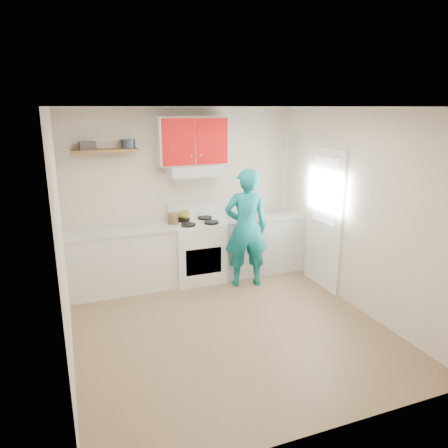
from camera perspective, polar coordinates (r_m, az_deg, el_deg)
name	(u,v)px	position (r m, az deg, el deg)	size (l,w,h in m)	color
floor	(229,327)	(5.34, 0.61, -13.64)	(3.80, 3.80, 0.00)	brown
ceiling	(229,107)	(4.67, 0.71, 15.49)	(3.60, 3.80, 0.04)	white
back_wall	(184,194)	(6.60, -5.41, 4.05)	(3.60, 0.04, 2.60)	beige
front_wall	(323,289)	(3.25, 13.15, -8.46)	(3.60, 0.04, 2.60)	beige
left_wall	(61,242)	(4.53, -21.04, -2.24)	(0.04, 3.80, 2.60)	beige
right_wall	(359,211)	(5.73, 17.65, 1.64)	(0.04, 3.80, 2.60)	beige
door	(325,219)	(6.33, 13.38, 0.64)	(0.05, 0.85, 2.05)	white
door_glass	(325,191)	(6.22, 13.42, 4.40)	(0.01, 0.55, 0.95)	white
counter_left	(122,260)	(6.35, -13.57, -4.75)	(1.52, 0.60, 0.90)	silver
counter_right	(258,244)	(6.93, 4.57, -2.64)	(1.32, 0.60, 0.90)	silver
stove	(197,251)	(6.55, -3.61, -3.63)	(0.76, 0.65, 0.92)	white
range_hood	(194,170)	(6.35, -4.08, 7.25)	(0.76, 0.44, 0.15)	silver
upper_cabinets	(192,141)	(6.36, -4.31, 11.10)	(1.02, 0.33, 0.70)	#B10F0F
shelf	(105,151)	(6.15, -15.72, 9.50)	(0.90, 0.30, 0.04)	brown
books	(87,146)	(6.13, -17.93, 10.00)	(0.21, 0.15, 0.11)	#40383B
tin	(128,144)	(6.19, -12.81, 10.47)	(0.21, 0.21, 0.13)	#333D4C
kettle	(184,215)	(6.56, -5.35, 1.26)	(0.18, 0.18, 0.16)	olive
crock	(173,219)	(6.32, -6.84, 0.63)	(0.15, 0.15, 0.18)	#4F3D22
cutting_board	(249,218)	(6.68, 3.43, 0.78)	(0.27, 0.20, 0.02)	olive
silicone_mat	(276,216)	(6.90, 7.03, 1.11)	(0.27, 0.22, 0.01)	red
person	(246,228)	(6.21, 2.99, -0.57)	(0.64, 0.42, 1.77)	#0D7377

